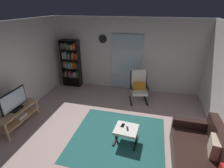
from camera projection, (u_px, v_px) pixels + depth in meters
The scene contains 13 objects.
ground_plane at pixel (103, 138), 4.21m from camera, with size 7.02×7.02×0.00m, color #B59994.
wall_back at pixel (126, 55), 6.22m from camera, with size 5.60×0.06×2.60m, color silver.
glass_door_panel at pixel (126, 62), 6.25m from camera, with size 1.10×0.01×2.00m, color silver.
area_rug at pixel (118, 138), 4.19m from camera, with size 2.20×2.10×0.01m, color #24605C.
tv_stand at pixel (18, 115), 4.48m from camera, with size 0.42×1.21×0.52m.
television at pixel (14, 101), 4.30m from camera, with size 0.20×0.81×0.52m.
bookshelf_near_tv at pixel (71, 62), 6.59m from camera, with size 0.71×0.30×1.81m.
leather_sofa at pixel (203, 161), 3.21m from camera, with size 0.90×1.81×0.83m.
lounge_armchair at pixel (139, 85), 5.67m from camera, with size 0.70×0.77×1.02m.
ottoman at pixel (126, 131), 3.96m from camera, with size 0.55×0.51×0.39m.
tv_remote at pixel (127, 128), 3.91m from camera, with size 0.04×0.14×0.02m, color black.
cell_phone at pixel (123, 125), 4.02m from camera, with size 0.07×0.14×0.01m, color black.
wall_clock at pixel (103, 39), 6.10m from camera, with size 0.29×0.03×0.29m.
Camera 1 is at (1.00, -3.12, 2.95)m, focal length 27.61 mm.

